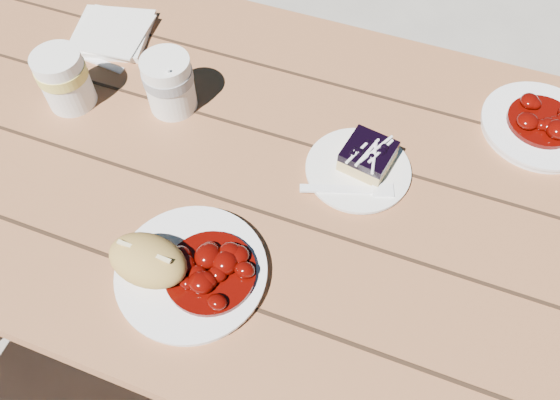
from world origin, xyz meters
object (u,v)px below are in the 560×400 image
(main_plate, at_px, (192,273))
(second_plate, at_px, (539,126))
(bread_roll, at_px, (148,260))
(dessert_plate, at_px, (358,170))
(blueberry_cake, at_px, (368,156))
(second_cup, at_px, (65,80))
(coffee_cup, at_px, (169,84))
(picnic_table, at_px, (329,240))

(main_plate, height_order, second_plate, same)
(main_plate, bearing_deg, bread_roll, -160.02)
(dessert_plate, bearing_deg, blueberry_cake, 56.31)
(main_plate, distance_m, second_cup, 0.45)
(blueberry_cake, bearing_deg, coffee_cup, -172.21)
(dessert_plate, distance_m, second_cup, 0.55)
(second_cup, bearing_deg, bread_roll, -40.59)
(picnic_table, distance_m, second_cup, 0.57)
(bread_roll, height_order, second_plate, bread_roll)
(coffee_cup, xyz_separation_m, second_cup, (-0.18, -0.06, 0.00))
(main_plate, xyz_separation_m, blueberry_cake, (0.19, 0.29, 0.02))
(coffee_cup, bearing_deg, blueberry_cake, -2.02)
(bread_roll, relative_size, coffee_cup, 1.11)
(blueberry_cake, height_order, coffee_cup, coffee_cup)
(picnic_table, bearing_deg, bread_roll, -131.50)
(coffee_cup, distance_m, second_plate, 0.67)
(picnic_table, distance_m, main_plate, 0.32)
(dessert_plate, relative_size, coffee_cup, 1.59)
(main_plate, relative_size, blueberry_cake, 2.48)
(bread_roll, xyz_separation_m, coffee_cup, (-0.13, 0.33, 0.01))
(main_plate, height_order, blueberry_cake, blueberry_cake)
(dessert_plate, height_order, blueberry_cake, blueberry_cake)
(second_cup, bearing_deg, dessert_plate, 3.08)
(bread_roll, bearing_deg, second_cup, 139.41)
(main_plate, height_order, bread_roll, bread_roll)
(dessert_plate, xyz_separation_m, second_plate, (0.28, 0.21, 0.00))
(bread_roll, height_order, second_cup, second_cup)
(picnic_table, height_order, bread_roll, bread_roll)
(main_plate, bearing_deg, second_cup, 146.02)
(second_plate, xyz_separation_m, second_cup, (-0.83, -0.24, 0.05))
(blueberry_cake, height_order, second_plate, blueberry_cake)
(main_plate, xyz_separation_m, second_cup, (-0.37, 0.25, 0.05))
(picnic_table, bearing_deg, second_cup, 177.32)
(picnic_table, xyz_separation_m, bread_roll, (-0.21, -0.24, 0.21))
(main_plate, xyz_separation_m, second_plate, (0.46, 0.48, 0.00))
(second_plate, bearing_deg, second_cup, -163.97)
(picnic_table, bearing_deg, coffee_cup, 166.56)
(dessert_plate, xyz_separation_m, second_cup, (-0.55, -0.03, 0.05))
(main_plate, height_order, dessert_plate, main_plate)
(blueberry_cake, relative_size, coffee_cup, 0.82)
(picnic_table, height_order, blueberry_cake, blueberry_cake)
(coffee_cup, bearing_deg, second_plate, 15.59)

